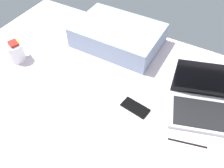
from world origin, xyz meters
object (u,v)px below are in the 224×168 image
laptop (205,104)px  cell_phone (135,108)px  snack_cup (16,52)px  pillow (118,35)px

laptop → cell_phone: (-29.38, -15.86, -4.01)cm
snack_cup → cell_phone: (76.53, 1.69, -5.70)cm
cell_phone → pillow: 52.31cm
snack_cup → cell_phone: bearing=1.3°
pillow → snack_cup: bearing=-136.2°
snack_cup → laptop: bearing=9.4°
laptop → cell_phone: bearing=-169.9°
laptop → snack_cup: bearing=171.2°
laptop → snack_cup: size_ratio=2.71×
snack_cup → pillow: snack_cup is taller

